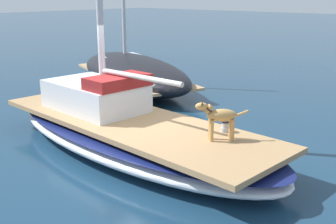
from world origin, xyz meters
name	(u,v)px	position (x,y,z in m)	size (l,w,h in m)	color
ground_plane	(132,150)	(0.00, 0.00, 0.00)	(120.00, 120.00, 0.00)	navy
sailboat_main	(131,135)	(0.00, 0.00, 0.34)	(2.88, 7.36, 0.66)	white
cabin_house	(97,94)	(0.06, 1.12, 1.01)	(1.51, 2.29, 0.84)	silver
dog_tan	(219,117)	(0.18, -2.02, 1.08)	(0.74, 0.71, 0.70)	tan
deck_winch	(225,127)	(0.62, -1.86, 0.76)	(0.16, 0.16, 0.21)	#B7B7BC
moored_boat_starboard_side	(133,72)	(4.08, 4.19, 0.58)	(4.51, 6.96, 5.52)	black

